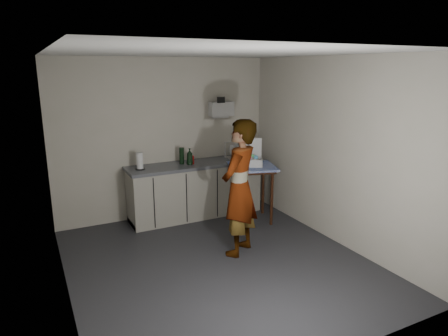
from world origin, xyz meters
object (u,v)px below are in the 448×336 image
dish_rack (238,155)px  soap_bottle (190,156)px  paper_towel (140,161)px  soda_can (192,160)px  dark_bottle (182,156)px  kitchen_counter (195,191)px  side_table (252,173)px  standing_man (239,188)px  bakery_box (252,160)px

dish_rack → soap_bottle: bearing=-177.0°
paper_towel → soda_can: bearing=-2.2°
soap_bottle → dark_bottle: (-0.10, 0.11, 0.00)m
kitchen_counter → side_table: bearing=-39.0°
standing_man → dish_rack: 1.73m
dark_bottle → soda_can: bearing=-28.6°
paper_towel → dish_rack: 1.71m
soda_can → bakery_box: (0.82, -0.55, 0.03)m
dish_rack → dark_bottle: bearing=176.6°
soda_can → dark_bottle: size_ratio=0.51×
soda_can → paper_towel: (-0.85, 0.03, 0.06)m
kitchen_counter → standing_man: (-0.01, -1.54, 0.48)m
kitchen_counter → dark_bottle: (-0.21, 0.05, 0.62)m
kitchen_counter → dish_rack: size_ratio=5.50×
side_table → standing_man: standing_man is taller
side_table → dish_rack: bearing=101.7°
kitchen_counter → soda_can: bearing=-153.3°
dark_bottle → bakery_box: bearing=-33.2°
soda_can → bakery_box: bearing=-34.0°
side_table → soap_bottle: size_ratio=3.42×
side_table → bakery_box: bearing=68.8°
kitchen_counter → dish_rack: dish_rack is taller
bakery_box → dish_rack: bearing=113.7°
soap_bottle → soda_can: 0.09m
soap_bottle → dish_rack: dish_rack is taller
kitchen_counter → bakery_box: bearing=-37.6°
side_table → standing_man: bearing=-111.6°
standing_man → soap_bottle: bearing=-122.6°
side_table → paper_towel: bearing=177.0°
soda_can → paper_towel: size_ratio=0.52×
standing_man → bakery_box: size_ratio=4.35×
bakery_box → kitchen_counter: bearing=170.1°
kitchen_counter → dark_bottle: 0.65m
dark_bottle → bakery_box: (0.96, -0.63, -0.03)m
kitchen_counter → soap_bottle: bearing=-152.0°
kitchen_counter → soap_bottle: 0.63m
side_table → soda_can: 1.00m
soda_can → dish_rack: (0.86, 0.02, -0.00)m
side_table → soap_bottle: bearing=164.5°
dish_rack → bakery_box: 0.57m
soda_can → bakery_box: 0.99m
dark_bottle → bakery_box: 1.15m
paper_towel → bakery_box: bakery_box is taller
kitchen_counter → paper_towel: paper_towel is taller
kitchen_counter → bakery_box: 1.12m
soap_bottle → paper_towel: size_ratio=1.02×
dish_rack → side_table: bearing=-95.3°
kitchen_counter → standing_man: standing_man is taller
dish_rack → bakery_box: bearing=-94.1°
kitchen_counter → standing_man: size_ratio=1.24×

